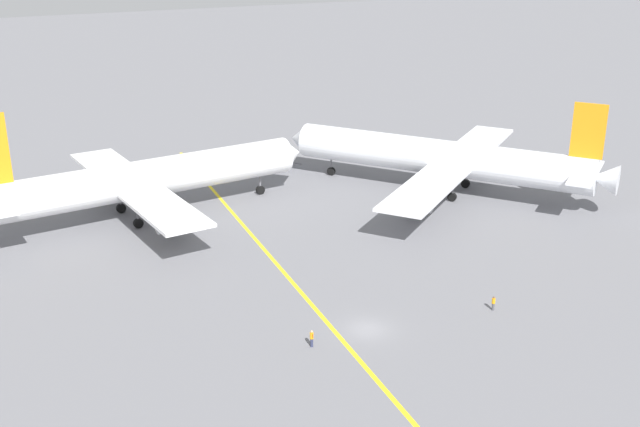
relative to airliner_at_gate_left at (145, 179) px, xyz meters
The scene contains 7 objects.
ground_plane 43.00m from the airliner_at_gate_left, 74.01° to the right, with size 600.00×600.00×0.00m, color slate.
taxiway_stripe 32.79m from the airliner_at_gate_left, 73.48° to the right, with size 0.50×120.00×0.01m, color yellow.
airliner_at_gate_left is the anchor object (origin of this frame).
airliner_being_pushed 43.25m from the airliner_at_gate_left, 11.68° to the right, with size 40.92×42.88×15.45m.
pushback_tug 28.80m from the airliner_at_gate_left, 32.08° to the left, with size 6.38×8.35×2.78m.
ground_crew_wing_walker_right 42.26m from the airliner_at_gate_left, 82.75° to the right, with size 0.36×0.50×1.75m.
ground_crew_marshaller_foreground 50.38m from the airliner_at_gate_left, 59.32° to the right, with size 0.36×0.36×1.59m.
Camera 1 is at (-34.35, -60.21, 38.27)m, focal length 44.01 mm.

